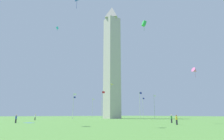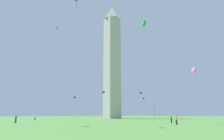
# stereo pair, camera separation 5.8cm
# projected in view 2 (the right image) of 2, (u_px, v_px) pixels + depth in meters

# --- Properties ---
(ground_plane) EXTENTS (260.00, 260.00, 0.00)m
(ground_plane) POSITION_uv_depth(u_px,v_px,m) (112.00, 119.00, 79.38)
(ground_plane) COLOR #548C3D
(obelisk_monument) EXTENTS (5.46, 5.46, 49.67)m
(obelisk_monument) POSITION_uv_depth(u_px,v_px,m) (112.00, 59.00, 84.85)
(obelisk_monument) COLOR #B7B2A8
(obelisk_monument) RESTS_ON ground
(flagpole_n) EXTENTS (1.12, 0.14, 9.30)m
(flagpole_n) POSITION_uv_depth(u_px,v_px,m) (143.00, 107.00, 89.70)
(flagpole_n) COLOR silver
(flagpole_n) RESTS_ON ground
(flagpole_ne) EXTENTS (1.12, 0.14, 9.30)m
(flagpole_ne) POSITION_uv_depth(u_px,v_px,m) (119.00, 107.00, 96.73)
(flagpole_ne) COLOR silver
(flagpole_ne) RESTS_ON ground
(flagpole_e) EXTENTS (1.12, 0.14, 9.30)m
(flagpole_e) POSITION_uv_depth(u_px,v_px,m) (92.00, 107.00, 94.27)
(flagpole_e) COLOR silver
(flagpole_e) RESTS_ON ground
(flagpole_se) EXTENTS (1.12, 0.14, 9.30)m
(flagpole_se) POSITION_uv_depth(u_px,v_px,m) (73.00, 106.00, 83.76)
(flagpole_se) COLOR silver
(flagpole_se) RESTS_ON ground
(flagpole_s) EXTENTS (1.12, 0.14, 9.30)m
(flagpole_s) POSITION_uv_depth(u_px,v_px,m) (73.00, 105.00, 71.35)
(flagpole_s) COLOR silver
(flagpole_s) RESTS_ON ground
(flagpole_sw) EXTENTS (1.12, 0.14, 9.30)m
(flagpole_sw) POSITION_uv_depth(u_px,v_px,m) (102.00, 104.00, 64.31)
(flagpole_sw) COLOR silver
(flagpole_sw) RESTS_ON ground
(flagpole_w) EXTENTS (1.12, 0.14, 9.30)m
(flagpole_w) POSITION_uv_depth(u_px,v_px,m) (140.00, 104.00, 66.77)
(flagpole_w) COLOR silver
(flagpole_w) RESTS_ON ground
(flagpole_nw) EXTENTS (1.12, 0.14, 9.30)m
(flagpole_nw) POSITION_uv_depth(u_px,v_px,m) (154.00, 106.00, 77.29)
(flagpole_nw) COLOR silver
(flagpole_nw) RESTS_ON ground
(person_blue_shirt) EXTENTS (0.32, 0.32, 1.61)m
(person_blue_shirt) POSITION_uv_depth(u_px,v_px,m) (16.00, 119.00, 38.65)
(person_blue_shirt) COLOR #2D2D38
(person_blue_shirt) RESTS_ON ground
(person_white_shirt) EXTENTS (0.32, 0.32, 1.77)m
(person_white_shirt) POSITION_uv_depth(u_px,v_px,m) (35.00, 117.00, 57.39)
(person_white_shirt) COLOR #2D2D38
(person_white_shirt) RESTS_ON ground
(person_yellow_shirt) EXTENTS (0.32, 0.32, 1.59)m
(person_yellow_shirt) POSITION_uv_depth(u_px,v_px,m) (176.00, 120.00, 32.13)
(person_yellow_shirt) COLOR #2D2D38
(person_yellow_shirt) RESTS_ON ground
(person_green_shirt) EXTENTS (0.32, 0.32, 1.60)m
(person_green_shirt) POSITION_uv_depth(u_px,v_px,m) (171.00, 119.00, 38.92)
(person_green_shirt) COLOR #2D2D38
(person_green_shirt) RESTS_ON ground
(kite_yellow_diamond) EXTENTS (1.00, 1.04, 1.36)m
(kite_yellow_diamond) POSITION_uv_depth(u_px,v_px,m) (112.00, 84.00, 70.80)
(kite_yellow_diamond) COLOR yellow
(kite_pink_delta) EXTENTS (1.89, 1.68, 2.67)m
(kite_pink_delta) POSITION_uv_depth(u_px,v_px,m) (195.00, 71.00, 51.55)
(kite_pink_delta) COLOR pink
(kite_green_box) EXTENTS (1.12, 0.82, 2.46)m
(kite_green_box) POSITION_uv_depth(u_px,v_px,m) (144.00, 24.00, 43.09)
(kite_green_box) COLOR green
(kite_cyan_box) EXTENTS (0.86, 0.60, 2.04)m
(kite_cyan_box) POSITION_uv_depth(u_px,v_px,m) (57.00, 28.00, 74.89)
(kite_cyan_box) COLOR #33C6D1
(picnic_blanket_near_first_person) EXTENTS (2.22, 2.28, 0.01)m
(picnic_blanket_near_first_person) POSITION_uv_depth(u_px,v_px,m) (29.00, 123.00, 39.59)
(picnic_blanket_near_first_person) COLOR blue
(picnic_blanket_near_first_person) RESTS_ON ground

